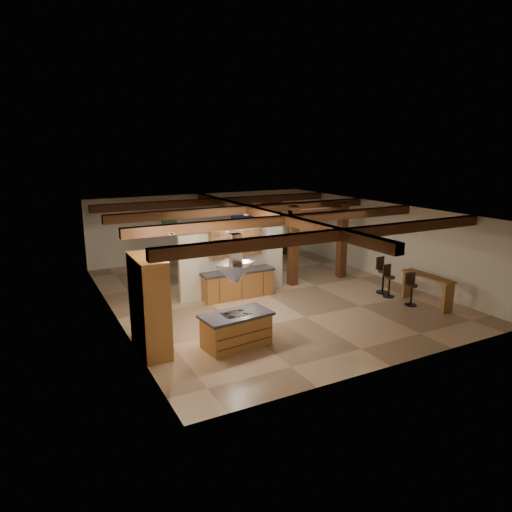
{
  "coord_description": "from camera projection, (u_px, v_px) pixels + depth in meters",
  "views": [
    {
      "loc": [
        -7.24,
        -13.08,
        4.94
      ],
      "look_at": [
        -0.11,
        0.5,
        1.25
      ],
      "focal_mm": 32.0,
      "sensor_mm": 36.0,
      "label": 1
    }
  ],
  "objects": [
    {
      "name": "microwave",
      "position": [
        235.0,
        267.0,
        15.04
      ],
      "size": [
        0.49,
        0.39,
        0.24
      ],
      "primitive_type": "imported",
      "rotation": [
        0.0,
        0.0,
        2.87
      ],
      "color": "#B5B5B9",
      "rests_on": "back_counter"
    },
    {
      "name": "table_lamp",
      "position": [
        281.0,
        236.0,
        21.94
      ],
      "size": [
        0.27,
        0.27,
        0.32
      ],
      "color": "black",
      "rests_on": "side_table"
    },
    {
      "name": "upper_display_cabinet",
      "position": [
        235.0,
        242.0,
        15.07
      ],
      "size": [
        1.8,
        0.36,
        0.95
      ],
      "color": "olive",
      "rests_on": "partition_wall"
    },
    {
      "name": "sofa",
      "position": [
        272.0,
        248.0,
        21.34
      ],
      "size": [
        2.34,
        1.27,
        0.65
      ],
      "primitive_type": "imported",
      "rotation": [
        0.0,
        0.0,
        3.33
      ],
      "color": "black",
      "rests_on": "ground"
    },
    {
      "name": "range_hood",
      "position": [
        236.0,
        278.0,
        11.19
      ],
      "size": [
        1.1,
        1.1,
        1.4
      ],
      "color": "silver",
      "rests_on": "room_walls"
    },
    {
      "name": "back_windows",
      "position": [
        257.0,
        221.0,
        21.7
      ],
      "size": [
        2.7,
        0.07,
        1.7
      ],
      "color": "#361E0D",
      "rests_on": "room_walls"
    },
    {
      "name": "bar_stool_c",
      "position": [
        389.0,
        281.0,
        15.28
      ],
      "size": [
        0.38,
        0.38,
        1.09
      ],
      "color": "black",
      "rests_on": "ground"
    },
    {
      "name": "back_counter",
      "position": [
        238.0,
        284.0,
        15.22
      ],
      "size": [
        2.5,
        0.66,
        0.94
      ],
      "color": "olive",
      "rests_on": "ground"
    },
    {
      "name": "partition_wall",
      "position": [
        233.0,
        263.0,
        15.4
      ],
      "size": [
        3.8,
        0.18,
        2.2
      ],
      "primitive_type": "cube",
      "color": "beige",
      "rests_on": "ground"
    },
    {
      "name": "timber_posts",
      "position": [
        319.0,
        235.0,
        16.83
      ],
      "size": [
        2.5,
        0.3,
        2.9
      ],
      "color": "#361E0D",
      "rests_on": "ground"
    },
    {
      "name": "kitchen_island",
      "position": [
        236.0,
        329.0,
        11.51
      ],
      "size": [
        1.85,
        1.12,
        0.88
      ],
      "color": "olive",
      "rests_on": "ground"
    },
    {
      "name": "room_walls",
      "position": [
        266.0,
        243.0,
        15.27
      ],
      "size": [
        12.0,
        12.0,
        12.0
      ],
      "color": "beige",
      "rests_on": "ground"
    },
    {
      "name": "bar_stool_a",
      "position": [
        411.0,
        289.0,
        14.46
      ],
      "size": [
        0.39,
        0.4,
        1.05
      ],
      "color": "black",
      "rests_on": "ground"
    },
    {
      "name": "pantry_cabinet",
      "position": [
        149.0,
        305.0,
        11.06
      ],
      "size": [
        0.67,
        1.6,
        2.4
      ],
      "color": "olive",
      "rests_on": "ground"
    },
    {
      "name": "recessed_cans",
      "position": [
        218.0,
        226.0,
        12.2
      ],
      "size": [
        3.16,
        2.46,
        0.03
      ],
      "color": "silver",
      "rests_on": "room_walls"
    },
    {
      "name": "dining_table",
      "position": [
        214.0,
        267.0,
        17.74
      ],
      "size": [
        2.03,
        1.13,
        0.71
      ],
      "primitive_type": "imported",
      "rotation": [
        0.0,
        0.0,
        -0.0
      ],
      "color": "#3F170F",
      "rests_on": "ground"
    },
    {
      "name": "ceiling_beams",
      "position": [
        266.0,
        214.0,
        15.04
      ],
      "size": [
        10.0,
        12.0,
        0.28
      ],
      "color": "#361E0D",
      "rests_on": "room_walls"
    },
    {
      "name": "bar_stool_b",
      "position": [
        382.0,
        275.0,
        15.68
      ],
      "size": [
        0.43,
        0.44,
        1.24
      ],
      "color": "black",
      "rests_on": "ground"
    },
    {
      "name": "side_table",
      "position": [
        281.0,
        246.0,
        22.05
      ],
      "size": [
        0.46,
        0.46,
        0.51
      ],
      "primitive_type": "cube",
      "rotation": [
        0.0,
        0.0,
        -0.13
      ],
      "color": "#361E0D",
      "rests_on": "ground"
    },
    {
      "name": "ground",
      "position": [
        266.0,
        294.0,
        15.68
      ],
      "size": [
        12.0,
        12.0,
        0.0
      ],
      "primitive_type": "plane",
      "color": "tan",
      "rests_on": "ground"
    },
    {
      "name": "bar_counter",
      "position": [
        427.0,
        285.0,
        14.51
      ],
      "size": [
        0.46,
        1.82,
        0.96
      ],
      "color": "olive",
      "rests_on": "ground"
    },
    {
      "name": "framed_art",
      "position": [
        169.0,
        223.0,
        19.72
      ],
      "size": [
        0.65,
        0.05,
        0.85
      ],
      "color": "#361E0D",
      "rests_on": "room_walls"
    },
    {
      "name": "dining_chairs",
      "position": [
        214.0,
        262.0,
        17.7
      ],
      "size": [
        1.83,
        1.83,
        1.1
      ],
      "color": "#361E0D",
      "rests_on": "ground"
    }
  ]
}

